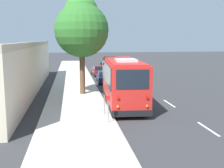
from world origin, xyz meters
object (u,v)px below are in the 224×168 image
parked_sedan_maroon (99,71)px  shuttle_bus (123,80)px  sign_post_near (108,109)px  street_tree (82,27)px  parked_sedan_navy (105,77)px  sign_post_far (104,105)px

parked_sedan_maroon → shuttle_bus: bearing=176.6°
parked_sedan_maroon → sign_post_near: bearing=172.0°
parked_sedan_maroon → street_tree: (-12.84, 2.70, 5.15)m
parked_sedan_navy → sign_post_far: size_ratio=3.48×
shuttle_bus → sign_post_far: shuttle_bus is taller
parked_sedan_navy → sign_post_near: 15.37m
parked_sedan_navy → sign_post_far: sign_post_far is taller
parked_sedan_navy → shuttle_bus: bearing=-178.1°
parked_sedan_navy → sign_post_near: bearing=175.4°
parked_sedan_navy → parked_sedan_maroon: parked_sedan_maroon is taller
shuttle_bus → sign_post_near: bearing=163.6°
parked_sedan_navy → sign_post_far: bearing=174.6°
shuttle_bus → street_tree: (3.79, 2.77, 3.92)m
shuttle_bus → parked_sedan_navy: size_ratio=2.10×
parked_sedan_maroon → sign_post_far: sign_post_far is taller
parked_sedan_maroon → sign_post_far: (-19.73, 1.66, 0.16)m
parked_sedan_navy → parked_sedan_maroon: 6.23m
parked_sedan_maroon → sign_post_near: size_ratio=2.79×
parked_sedan_navy → street_tree: bearing=159.3°
parked_sedan_maroon → sign_post_near: (-21.51, 1.66, 0.34)m
street_tree → sign_post_far: size_ratio=6.82×
parked_sedan_maroon → sign_post_near: sign_post_near is taller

